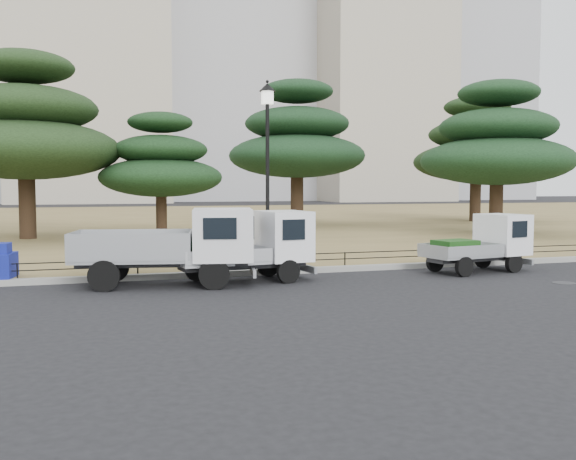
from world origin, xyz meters
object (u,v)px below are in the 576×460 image
object	(u,v)px
truck_kei_rear	(482,243)
street_lamp	(267,144)
truck_large	(176,243)
truck_kei_front	(254,247)

from	to	relation	value
truck_kei_rear	street_lamp	size ratio (longest dim) A/B	0.64
truck_kei_rear	street_lamp	world-z (taller)	street_lamp
truck_large	truck_kei_front	size ratio (longest dim) A/B	1.29
truck_kei_front	street_lamp	bearing A→B (deg)	54.39
truck_large	truck_kei_rear	xyz separation A→B (m)	(8.93, -0.04, -0.24)
street_lamp	truck_kei_front	bearing A→B (deg)	-118.40
truck_large	street_lamp	distance (m)	4.13
truck_large	truck_kei_front	world-z (taller)	truck_large
truck_kei_front	truck_kei_rear	world-z (taller)	truck_kei_front
truck_large	truck_kei_rear	size ratio (longest dim) A/B	1.39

